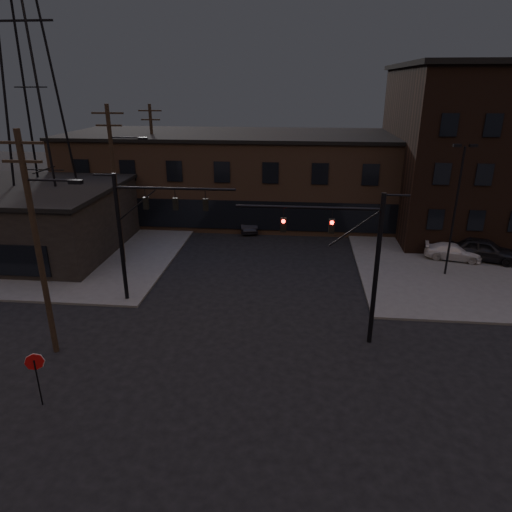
{
  "coord_description": "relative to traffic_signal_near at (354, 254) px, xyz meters",
  "views": [
    {
      "loc": [
        2.61,
        -16.9,
        12.8
      ],
      "look_at": [
        0.2,
        7.43,
        3.5
      ],
      "focal_mm": 32.0,
      "sensor_mm": 36.0,
      "label": 1
    }
  ],
  "objects": [
    {
      "name": "ground",
      "position": [
        -5.36,
        -4.5,
        -4.93
      ],
      "size": [
        140.0,
        140.0,
        0.0
      ],
      "primitive_type": "plane",
      "color": "black",
      "rests_on": "ground"
    },
    {
      "name": "sidewalk_nw",
      "position": [
        -27.36,
        17.5,
        -4.86
      ],
      "size": [
        30.0,
        30.0,
        0.15
      ],
      "primitive_type": "cube",
      "color": "#474744",
      "rests_on": "ground"
    },
    {
      "name": "building_row",
      "position": [
        -5.36,
        23.5,
        -0.93
      ],
      "size": [
        40.0,
        12.0,
        8.0
      ],
      "primitive_type": "cube",
      "color": "brown",
      "rests_on": "ground"
    },
    {
      "name": "building_left",
      "position": [
        -25.36,
        11.5,
        -2.43
      ],
      "size": [
        16.0,
        12.0,
        5.0
      ],
      "primitive_type": "cube",
      "color": "black",
      "rests_on": "ground"
    },
    {
      "name": "traffic_signal_near",
      "position": [
        0.0,
        0.0,
        0.0
      ],
      "size": [
        7.12,
        0.24,
        8.0
      ],
      "color": "black",
      "rests_on": "ground"
    },
    {
      "name": "traffic_signal_far",
      "position": [
        -12.07,
        3.5,
        0.08
      ],
      "size": [
        7.12,
        0.24,
        8.0
      ],
      "color": "black",
      "rests_on": "ground"
    },
    {
      "name": "stop_sign",
      "position": [
        -13.36,
        -6.49,
        -3.09
      ],
      "size": [
        0.72,
        0.33,
        2.48
      ],
      "color": "black",
      "rests_on": "ground"
    },
    {
      "name": "utility_pole_near",
      "position": [
        -14.79,
        -2.5,
        0.94
      ],
      "size": [
        3.7,
        0.28,
        11.0
      ],
      "color": "black",
      "rests_on": "ground"
    },
    {
      "name": "utility_pole_mid",
      "position": [
        -15.79,
        9.5,
        1.19
      ],
      "size": [
        3.7,
        0.28,
        11.5
      ],
      "color": "black",
      "rests_on": "ground"
    },
    {
      "name": "utility_pole_far",
      "position": [
        -16.86,
        21.5,
        0.85
      ],
      "size": [
        2.2,
        0.28,
        11.0
      ],
      "color": "black",
      "rests_on": "ground"
    },
    {
      "name": "transmission_tower",
      "position": [
        -23.36,
        13.5,
        7.57
      ],
      "size": [
        7.0,
        7.0,
        25.0
      ],
      "primitive_type": null,
      "color": "black",
      "rests_on": "ground"
    },
    {
      "name": "lot_light_a",
      "position": [
        7.64,
        9.5,
        0.58
      ],
      "size": [
        1.5,
        0.28,
        9.14
      ],
      "color": "black",
      "rests_on": "ground"
    },
    {
      "name": "parked_car_lot_a",
      "position": [
        11.27,
        12.6,
        -3.95
      ],
      "size": [
        5.28,
        3.5,
        1.67
      ],
      "primitive_type": "imported",
      "rotation": [
        0.0,
        0.0,
        1.23
      ],
      "color": "black",
      "rests_on": "sidewalk_ne"
    },
    {
      "name": "parked_car_lot_b",
      "position": [
        9.0,
        12.52,
        -4.18
      ],
      "size": [
        4.39,
        2.53,
        1.2
      ],
      "primitive_type": "imported",
      "rotation": [
        0.0,
        0.0,
        1.35
      ],
      "color": "silver",
      "rests_on": "sidewalk_ne"
    },
    {
      "name": "car_crossing",
      "position": [
        -7.51,
        18.82,
        -4.23
      ],
      "size": [
        2.3,
        4.44,
        1.39
      ],
      "primitive_type": "imported",
      "rotation": [
        0.0,
        0.0,
        0.2
      ],
      "color": "black",
      "rests_on": "ground"
    }
  ]
}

